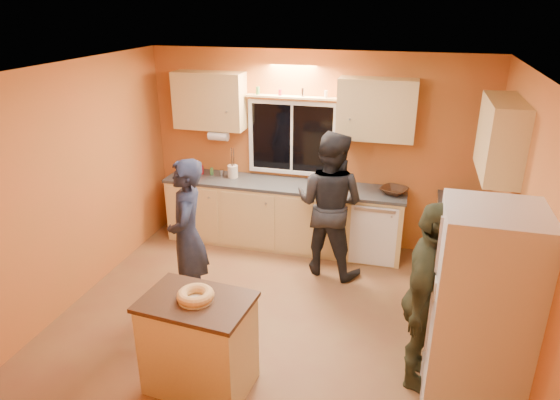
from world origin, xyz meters
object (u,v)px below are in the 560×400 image
(refrigerator, at_px, (480,316))
(island, at_px, (199,343))
(person_left, at_px, (188,236))
(person_center, at_px, (330,204))
(person_right, at_px, (427,299))

(refrigerator, relative_size, island, 1.87)
(refrigerator, height_order, person_left, refrigerator)
(person_left, height_order, person_center, person_center)
(person_center, bearing_deg, person_left, 55.37)
(person_center, bearing_deg, island, 86.41)
(person_left, distance_m, person_right, 2.51)
(island, bearing_deg, person_center, 77.78)
(person_center, bearing_deg, person_right, 136.79)
(refrigerator, xyz_separation_m, person_right, (-0.39, 0.21, -0.04))
(refrigerator, distance_m, island, 2.31)
(refrigerator, height_order, island, refrigerator)
(person_left, height_order, person_right, person_right)
(refrigerator, bearing_deg, person_center, 127.85)
(island, bearing_deg, person_right, 21.81)
(person_right, bearing_deg, person_center, 44.01)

